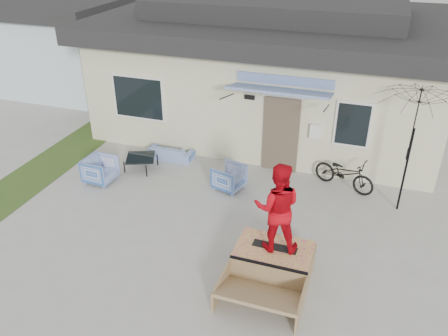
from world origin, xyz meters
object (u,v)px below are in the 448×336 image
(loveseat, at_px, (171,150))
(armchair_right, at_px, (229,176))
(patio_umbrella, at_px, (411,143))
(skater, at_px, (277,206))
(coffee_table, at_px, (141,163))
(skateboard, at_px, (275,246))
(armchair_left, at_px, (100,168))
(skate_ramp, at_px, (273,259))
(bicycle, at_px, (345,170))

(loveseat, bearing_deg, armchair_right, 154.35)
(patio_umbrella, distance_m, skater, 3.81)
(armchair_right, relative_size, coffee_table, 0.96)
(skateboard, distance_m, skater, 0.94)
(armchair_right, distance_m, skateboard, 3.18)
(loveseat, bearing_deg, armchair_left, 56.51)
(skater, bearing_deg, coffee_table, -43.83)
(armchair_right, height_order, skate_ramp, armchair_right)
(coffee_table, bearing_deg, bicycle, 8.19)
(skateboard, bearing_deg, armchair_right, 125.54)
(armchair_left, relative_size, patio_umbrella, 0.32)
(armchair_left, relative_size, coffee_table, 1.00)
(armchair_right, bearing_deg, patio_umbrella, 111.07)
(patio_umbrella, relative_size, skateboard, 2.71)
(coffee_table, height_order, skateboard, skateboard)
(coffee_table, xyz_separation_m, patio_umbrella, (6.75, 0.21, 1.56))
(armchair_right, distance_m, skater, 3.36)
(armchair_left, distance_m, skater, 5.55)
(armchair_left, distance_m, patio_umbrella, 7.65)
(skate_ramp, relative_size, skateboard, 2.26)
(armchair_left, relative_size, skater, 0.41)
(armchair_right, relative_size, skater, 0.40)
(loveseat, relative_size, skater, 0.74)
(coffee_table, relative_size, bicycle, 0.46)
(armchair_right, xyz_separation_m, coffee_table, (-2.62, 0.19, -0.18))
(armchair_left, xyz_separation_m, skater, (5.11, -1.86, 1.08))
(skateboard, bearing_deg, armchair_left, 160.92)
(coffee_table, bearing_deg, loveseat, 58.94)
(skateboard, relative_size, skater, 0.48)
(armchair_left, relative_size, bicycle, 0.46)
(patio_umbrella, xyz_separation_m, skater, (-2.33, -3.00, -0.29))
(coffee_table, distance_m, skater, 5.39)
(armchair_right, relative_size, skate_ramp, 0.36)
(bicycle, bearing_deg, armchair_right, 130.25)
(armchair_left, height_order, skate_ramp, armchair_left)
(armchair_left, distance_m, skateboard, 5.44)
(loveseat, xyz_separation_m, armchair_right, (2.11, -1.03, 0.10))
(patio_umbrella, bearing_deg, skate_ramp, -127.36)
(armchair_left, distance_m, bicycle, 6.33)
(coffee_table, xyz_separation_m, skateboard, (4.42, -2.80, 0.34))
(loveseat, relative_size, patio_umbrella, 0.57)
(loveseat, xyz_separation_m, skate_ramp, (3.91, -3.69, -0.01))
(bicycle, relative_size, skateboard, 1.86)
(skate_ramp, bearing_deg, patio_umbrella, 52.92)
(coffee_table, bearing_deg, skateboard, -32.30)
(armchair_left, relative_size, skate_ramp, 0.38)
(armchair_left, xyz_separation_m, skate_ramp, (5.11, -1.91, -0.13))
(armchair_right, height_order, coffee_table, armchair_right)
(patio_umbrella, height_order, skateboard, patio_umbrella)
(loveseat, relative_size, skate_ramp, 0.68)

